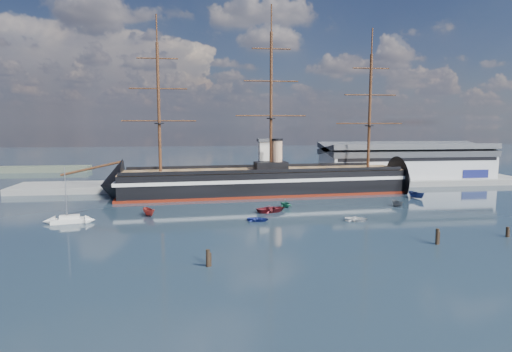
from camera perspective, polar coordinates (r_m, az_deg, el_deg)
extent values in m
plane|color=#202B39|center=(115.68, 2.24, -4.08)|extent=(600.00, 600.00, 0.00)
cube|color=slate|center=(152.37, 3.60, -1.36)|extent=(180.00, 18.00, 2.00)
cube|color=#B7BABC|center=(171.21, 19.30, 1.55)|extent=(62.00, 20.00, 10.00)
cube|color=#3F4247|center=(170.79, 19.38, 3.42)|extent=(63.00, 21.00, 2.00)
cube|color=silver|center=(147.13, 1.18, 1.88)|extent=(4.00, 4.00, 14.00)
cube|color=#3F4247|center=(146.63, 1.18, 4.80)|extent=(5.00, 5.00, 1.00)
cube|color=black|center=(134.62, 1.14, -0.75)|extent=(88.84, 21.61, 7.00)
cube|color=silver|center=(134.46, 1.14, -0.25)|extent=(90.86, 21.98, 1.00)
cube|color=#61170A|center=(135.17, 1.13, -2.29)|extent=(90.85, 21.94, 0.90)
cone|color=black|center=(135.55, -18.68, -1.21)|extent=(14.98, 16.55, 15.68)
cone|color=black|center=(149.05, 19.09, -0.49)|extent=(11.98, 16.35, 15.68)
cube|color=brown|center=(134.17, 1.14, 0.77)|extent=(88.76, 20.33, 0.40)
cube|color=black|center=(134.34, 1.99, 1.37)|extent=(10.36, 6.63, 2.50)
cylinder|color=tan|center=(134.39, 2.83, 2.87)|extent=(3.20, 3.20, 9.00)
cylinder|color=#381E0F|center=(136.08, -21.04, 0.97)|extent=(17.76, 1.84, 4.43)
cylinder|color=#381E0F|center=(132.28, -12.83, 8.83)|extent=(0.90, 0.90, 38.00)
cylinder|color=#381E0F|center=(133.81, 2.02, 9.84)|extent=(0.90, 0.90, 42.00)
cylinder|color=#381E0F|center=(142.65, 14.92, 8.23)|extent=(0.90, 0.90, 36.00)
cube|color=silver|center=(105.55, -23.58, -5.48)|extent=(8.26, 3.96, 1.06)
cube|color=silver|center=(105.38, -23.60, -5.03)|extent=(4.50, 2.55, 0.85)
cylinder|color=#B2B2B7|center=(104.56, -24.03, -2.07)|extent=(0.17, 0.17, 11.65)
imported|color=#9C2F28|center=(107.04, -14.06, -5.21)|extent=(6.42, 4.77, 2.43)
imported|color=navy|center=(98.68, 0.24, -6.04)|extent=(2.02, 3.29, 1.44)
imported|color=slate|center=(121.77, 18.34, -3.87)|extent=(5.28, 2.81, 2.00)
imported|color=#196046|center=(114.70, 3.95, -4.19)|extent=(7.20, 5.81, 2.44)
imported|color=white|center=(101.35, 13.22, -5.88)|extent=(2.30, 3.47, 1.50)
imported|color=navy|center=(136.29, 20.60, -2.82)|extent=(7.01, 4.60, 2.63)
imported|color=maroon|center=(108.65, 2.09, -4.81)|extent=(3.16, 5.09, 2.22)
cylinder|color=black|center=(69.16, -6.42, -11.90)|extent=(0.64, 0.64, 3.45)
cylinder|color=black|center=(87.23, 22.97, -8.39)|extent=(0.64, 0.64, 3.69)
cylinder|color=black|center=(98.90, 30.47, -7.02)|extent=(0.64, 0.64, 2.72)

